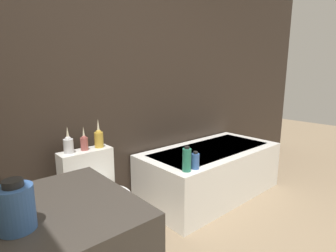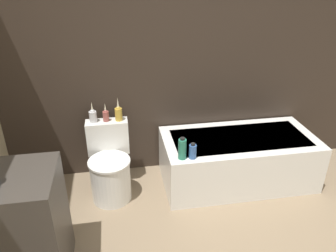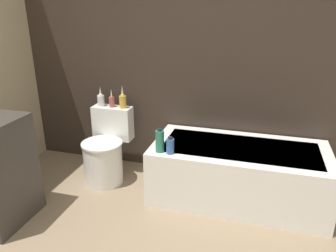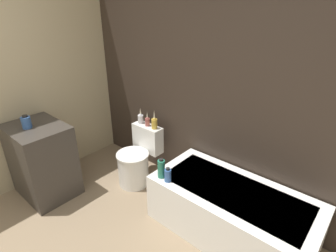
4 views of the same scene
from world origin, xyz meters
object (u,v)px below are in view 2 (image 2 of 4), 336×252
object	(u,v)px
shampoo_bottle_tall	(182,149)
vase_silver	(106,115)
vase_bronze	(118,113)
shampoo_bottle_short	(193,151)
toilet	(110,168)
bathtub	(237,159)
vase_gold	(93,115)

from	to	relation	value
shampoo_bottle_tall	vase_silver	bearing A→B (deg)	144.34
vase_bronze	shampoo_bottle_short	distance (m)	0.82
toilet	shampoo_bottle_tall	world-z (taller)	shampoo_bottle_tall
vase_bronze	bathtub	bearing A→B (deg)	-8.92
toilet	shampoo_bottle_tall	size ratio (longest dim) A/B	3.37
vase_bronze	shampoo_bottle_short	bearing A→B (deg)	-37.20
shampoo_bottle_tall	vase_bronze	bearing A→B (deg)	138.78
vase_gold	shampoo_bottle_tall	size ratio (longest dim) A/B	0.97
vase_silver	vase_bronze	xyz separation A→B (m)	(0.12, -0.00, 0.02)
vase_silver	vase_gold	bearing A→B (deg)	179.24
vase_gold	vase_bronze	size ratio (longest dim) A/B	0.87
vase_silver	vase_bronze	distance (m)	0.12
toilet	vase_silver	world-z (taller)	vase_silver
vase_gold	shampoo_bottle_tall	xyz separation A→B (m)	(0.79, -0.48, -0.18)
vase_bronze	shampoo_bottle_tall	xyz separation A→B (m)	(0.54, -0.47, -0.19)
toilet	shampoo_bottle_tall	distance (m)	0.78
toilet	vase_bronze	xyz separation A→B (m)	(0.12, 0.21, 0.50)
vase_silver	shampoo_bottle_tall	bearing A→B (deg)	-35.66
vase_gold	shampoo_bottle_tall	bearing A→B (deg)	-31.26
vase_silver	toilet	bearing A→B (deg)	-90.00
vase_silver	bathtub	bearing A→B (deg)	-8.22
bathtub	toilet	size ratio (longest dim) A/B	2.17
vase_gold	shampoo_bottle_short	world-z (taller)	vase_gold
shampoo_bottle_tall	bathtub	bearing A→B (deg)	23.30
vase_gold	vase_bronze	world-z (taller)	vase_bronze
toilet	vase_bronze	bearing A→B (deg)	59.02
bathtub	vase_silver	distance (m)	1.44
vase_gold	shampoo_bottle_short	distance (m)	1.03
bathtub	vase_gold	distance (m)	1.55
bathtub	shampoo_bottle_short	bearing A→B (deg)	-152.59
shampoo_bottle_short	shampoo_bottle_tall	bearing A→B (deg)	174.63
bathtub	shampoo_bottle_tall	xyz separation A→B (m)	(-0.66, -0.28, 0.35)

